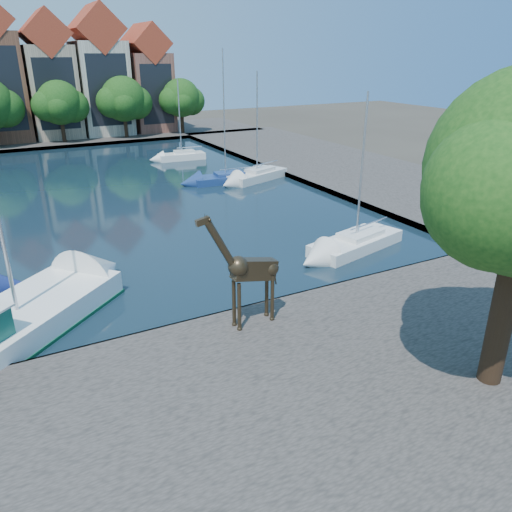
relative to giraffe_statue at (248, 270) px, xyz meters
The scene contains 16 objects.
ground 3.81m from the giraffe_statue, 138.35° to the left, with size 160.00×160.00×0.00m, color #38332B.
water_basin 25.79m from the giraffe_statue, 93.91° to the left, with size 38.00×50.00×0.08m, color black.
near_quay 6.35m from the giraffe_statue, 107.79° to the right, with size 50.00×14.00×0.50m, color #504945.
far_quay 57.65m from the giraffe_statue, 91.74° to the left, with size 60.00×16.00×0.50m, color #504945.
right_quay 34.66m from the giraffe_statue, 47.70° to the left, with size 14.00×52.00×0.50m, color #504945.
townhouse_east_inner 57.74m from the giraffe_statue, 89.75° to the left, with size 5.94×9.18×15.79m.
townhouse_east_mid 58.16m from the giraffe_statue, 83.31° to the left, with size 6.43×9.18×16.65m.
townhouse_east_end 59.19m from the giraffe_statue, 77.03° to the left, with size 5.44×9.18×14.43m.
far_tree_mid_east 52.09m from the giraffe_statue, 89.61° to the left, with size 7.02×5.40×7.52m.
far_tree_east 52.76m from the giraffe_statue, 80.88° to the left, with size 7.54×5.80×7.84m.
far_tree_far_east 54.59m from the giraffe_statue, 72.56° to the left, with size 6.76×5.20×7.36m.
giraffe_statue is the anchor object (origin of this frame).
sailboat_right_a 11.95m from the giraffe_statue, 28.85° to the left, with size 6.88×3.79×9.20m.
sailboat_right_b 26.73m from the giraffe_statue, 67.34° to the left, with size 6.15×2.60×11.44m.
sailboat_right_c 27.54m from the giraffe_statue, 61.12° to the left, with size 6.64×4.21×9.61m.
sailboat_right_d 37.67m from the giraffe_statue, 74.17° to the left, with size 5.18×2.17×8.42m.
Camera 1 is at (-6.71, -18.11, 11.29)m, focal length 35.00 mm.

